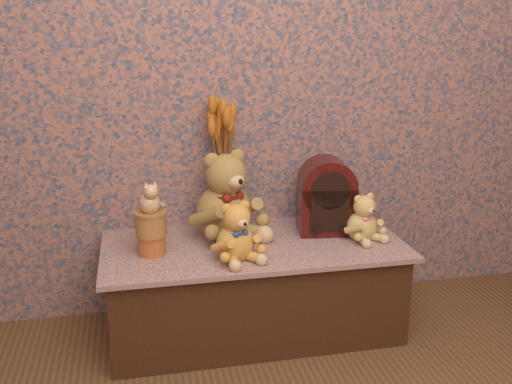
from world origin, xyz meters
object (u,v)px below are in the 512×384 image
(ceramic_vase, at_px, (225,210))
(biscuit_tin_lower, at_px, (152,244))
(teddy_large, at_px, (224,191))
(teddy_medium, at_px, (235,229))
(cat_figurine, at_px, (149,196))
(cathedral_radio, at_px, (326,195))
(teddy_small, at_px, (362,215))

(ceramic_vase, height_order, biscuit_tin_lower, ceramic_vase)
(teddy_large, distance_m, teddy_medium, 0.27)
(ceramic_vase, bearing_deg, cat_figurine, -145.84)
(cathedral_radio, distance_m, biscuit_tin_lower, 0.78)
(cathedral_radio, relative_size, cat_figurine, 2.47)
(teddy_large, distance_m, teddy_small, 0.60)
(cathedral_radio, height_order, cat_figurine, cathedral_radio)
(biscuit_tin_lower, bearing_deg, cat_figurine, 0.00)
(teddy_large, distance_m, biscuit_tin_lower, 0.39)
(teddy_large, distance_m, cathedral_radio, 0.45)
(cat_figurine, bearing_deg, biscuit_tin_lower, 0.00)
(teddy_small, relative_size, biscuit_tin_lower, 1.94)
(cathedral_radio, bearing_deg, teddy_small, -37.26)
(teddy_small, height_order, biscuit_tin_lower, teddy_small)
(teddy_large, height_order, teddy_medium, teddy_large)
(ceramic_vase, bearing_deg, biscuit_tin_lower, -145.84)
(cathedral_radio, distance_m, cat_figurine, 0.78)
(teddy_large, bearing_deg, teddy_medium, -114.27)
(teddy_medium, distance_m, teddy_small, 0.58)
(teddy_large, bearing_deg, ceramic_vase, 53.67)
(teddy_small, bearing_deg, biscuit_tin_lower, 159.00)
(cat_figurine, bearing_deg, teddy_large, 13.57)
(teddy_large, relative_size, biscuit_tin_lower, 3.62)
(biscuit_tin_lower, bearing_deg, ceramic_vase, 34.16)
(biscuit_tin_lower, xyz_separation_m, cat_figurine, (0.00, 0.00, 0.20))
(teddy_large, height_order, ceramic_vase, teddy_large)
(teddy_medium, relative_size, ceramic_vase, 1.38)
(biscuit_tin_lower, height_order, cat_figurine, cat_figurine)
(teddy_medium, relative_size, teddy_small, 1.15)
(cathedral_radio, bearing_deg, ceramic_vase, 172.55)
(teddy_medium, xyz_separation_m, biscuit_tin_lower, (-0.32, 0.12, -0.09))
(teddy_medium, bearing_deg, cat_figurine, 141.70)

